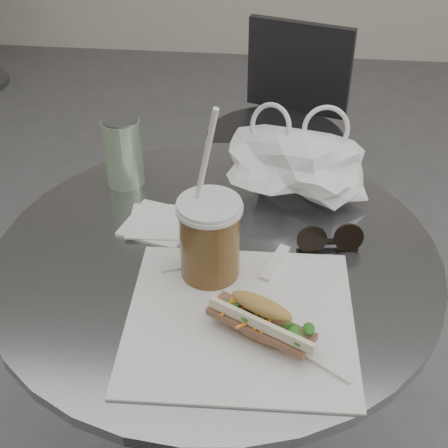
# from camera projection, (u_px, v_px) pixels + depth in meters

# --- Properties ---
(cafe_table) EXTENTS (0.76, 0.76, 0.74)m
(cafe_table) POSITION_uv_depth(u_px,v_px,m) (217.00, 360.00, 1.22)
(cafe_table) COLOR slate
(cafe_table) RESTS_ON ground
(chair_far) EXTENTS (0.43, 0.46, 0.79)m
(chair_far) POSITION_uv_depth(u_px,v_px,m) (277.00, 172.00, 2.00)
(chair_far) COLOR #2A2A2C
(chair_far) RESTS_ON ground
(sandwich_paper) EXTENTS (0.35, 0.33, 0.00)m
(sandwich_paper) POSITION_uv_depth(u_px,v_px,m) (240.00, 319.00, 0.93)
(sandwich_paper) COLOR white
(sandwich_paper) RESTS_ON cafe_table
(banh_mi) EXTENTS (0.21, 0.16, 0.07)m
(banh_mi) POSITION_uv_depth(u_px,v_px,m) (261.00, 320.00, 0.88)
(banh_mi) COLOR #B69745
(banh_mi) RESTS_ON sandwich_paper
(iced_coffee) EXTENTS (0.10, 0.10, 0.30)m
(iced_coffee) POSITION_uv_depth(u_px,v_px,m) (210.00, 238.00, 0.97)
(iced_coffee) COLOR brown
(iced_coffee) RESTS_ON cafe_table
(sunglasses) EXTENTS (0.11, 0.04, 0.05)m
(sunglasses) POSITION_uv_depth(u_px,v_px,m) (330.00, 240.00, 1.05)
(sunglasses) COLOR black
(sunglasses) RESTS_ON cafe_table
(plastic_bag) EXTENTS (0.29, 0.24, 0.12)m
(plastic_bag) POSITION_uv_depth(u_px,v_px,m) (296.00, 165.00, 1.17)
(plastic_bag) COLOR white
(plastic_bag) RESTS_ON cafe_table
(napkin_stack) EXTENTS (0.14, 0.14, 0.01)m
(napkin_stack) POSITION_uv_depth(u_px,v_px,m) (159.00, 223.00, 1.12)
(napkin_stack) COLOR white
(napkin_stack) RESTS_ON cafe_table
(drink_can) EXTENTS (0.07, 0.07, 0.14)m
(drink_can) POSITION_uv_depth(u_px,v_px,m) (123.00, 151.00, 1.20)
(drink_can) COLOR #6AA35F
(drink_can) RESTS_ON cafe_table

